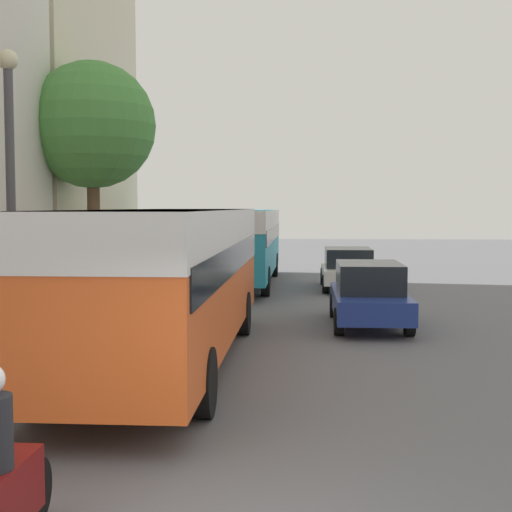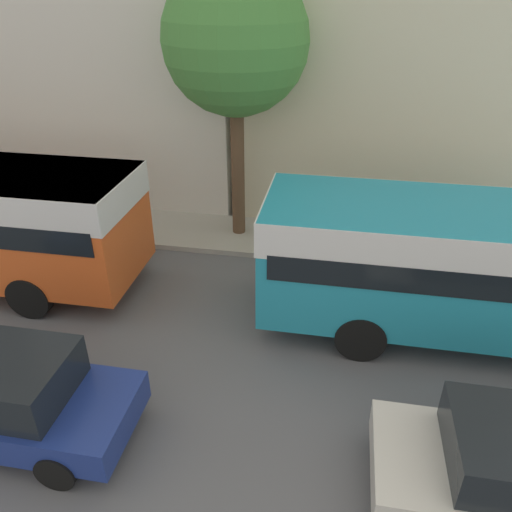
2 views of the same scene
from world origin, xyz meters
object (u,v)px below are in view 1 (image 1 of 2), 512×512
at_px(bus_lead, 166,264).
at_px(bus_following, 239,236).
at_px(car_crossing, 348,268).
at_px(car_far_curb, 369,294).

xyz_separation_m(bus_lead, bus_following, (0.10, 13.77, -0.04)).
relative_size(bus_lead, bus_following, 0.97).
xyz_separation_m(bus_following, car_crossing, (4.04, -1.07, -1.09)).
bearing_deg(bus_lead, bus_following, 89.58).
height_order(bus_lead, car_far_curb, bus_lead).
xyz_separation_m(bus_lead, car_far_curb, (4.18, 4.68, -1.09)).
relative_size(car_crossing, car_far_curb, 0.99).
relative_size(bus_following, car_far_curb, 2.52).
bearing_deg(bus_lead, car_far_curb, 48.22).
distance_m(bus_following, car_far_curb, 10.02).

